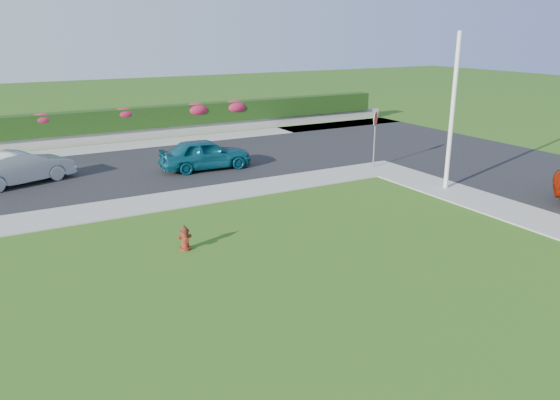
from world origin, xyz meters
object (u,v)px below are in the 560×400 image
utility_pole (452,113)px  stop_sign (375,126)px  sedan_silver (20,167)px  fire_hydrant (185,238)px  sedan_teal (205,154)px

utility_pole → stop_sign: size_ratio=2.32×
utility_pole → sedan_silver: bearing=148.6°
fire_hydrant → sedan_teal: sedan_teal is taller
fire_hydrant → stop_sign: 11.34m
sedan_teal → sedan_silver: bearing=83.1°
sedan_teal → sedan_silver: sedan_teal is taller
sedan_silver → utility_pole: utility_pole is taller
fire_hydrant → stop_sign: bearing=26.7°
sedan_teal → utility_pole: 9.98m
utility_pole → stop_sign: utility_pole is taller
fire_hydrant → sedan_teal: bearing=66.2°
sedan_silver → stop_sign: stop_sign is taller
sedan_teal → utility_pole: (6.70, -7.08, 2.13)m
sedan_silver → stop_sign: 14.16m
utility_pole → stop_sign: (-0.30, 3.88, -1.02)m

